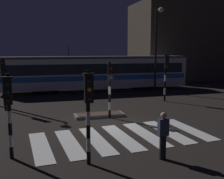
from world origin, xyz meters
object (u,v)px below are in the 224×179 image
Objects in this scene: traffic_light_kerb_mid_left at (88,104)px; pedestrian_waiting_at_kerb at (163,135)px; tram at (97,72)px; traffic_light_median_centre at (110,82)px; traffic_light_corner_near_left at (9,104)px; traffic_light_corner_far_right at (166,71)px; street_lamp_trackside_right at (157,40)px; traffic_light_corner_far_left at (4,76)px.

traffic_light_kerb_mid_left is 1.88× the size of pedestrian_waiting_at_kerb.
pedestrian_waiting_at_kerb is (-1.30, -16.43, -0.87)m from tram.
traffic_light_median_centre is at bearing 92.44° from pedestrian_waiting_at_kerb.
pedestrian_waiting_at_kerb is at bearing -15.44° from traffic_light_corner_near_left.
traffic_light_corner_near_left is at bearing -140.67° from traffic_light_corner_far_right.
traffic_light_kerb_mid_left is 1.01× the size of traffic_light_median_centre.
street_lamp_trackside_right is 15.86m from pedestrian_waiting_at_kerb.
traffic_light_kerb_mid_left is at bearing 175.40° from pedestrian_waiting_at_kerb.
traffic_light_corner_far_left is at bearing -138.09° from tram.
street_lamp_trackside_right is at bearing 57.28° from traffic_light_kerb_mid_left.
traffic_light_corner_far_left is 10.16m from traffic_light_kerb_mid_left.
traffic_light_corner_far_right reaches higher than pedestrian_waiting_at_kerb.
traffic_light_corner_near_left is 5.49m from pedestrian_waiting_at_kerb.
pedestrian_waiting_at_kerb is at bearing -94.51° from tram.
traffic_light_corner_far_right reaches higher than traffic_light_corner_far_left.
street_lamp_trackside_right is at bearing 73.96° from traffic_light_corner_far_right.
traffic_light_kerb_mid_left is 0.18× the size of tram.
street_lamp_trackside_right is (1.22, 4.23, 2.37)m from traffic_light_corner_far_right.
traffic_light_kerb_mid_left is 12.31m from traffic_light_corner_far_right.
street_lamp_trackside_right reaches higher than traffic_light_median_centre.
traffic_light_corner_far_right is at bearing 34.99° from traffic_light_median_centre.
traffic_light_corner_far_right is (11.24, 0.10, 0.09)m from traffic_light_corner_far_left.
traffic_light_kerb_mid_left is at bearing -25.43° from traffic_light_corner_near_left.
traffic_light_corner_far_right reaches higher than traffic_light_kerb_mid_left.
traffic_light_corner_far_left reaches higher than traffic_light_kerb_mid_left.
traffic_light_median_centre is at bearing -129.43° from street_lamp_trackside_right.
traffic_light_median_centre is (4.92, 4.67, 0.09)m from traffic_light_corner_near_left.
traffic_light_corner_near_left is 0.87× the size of traffic_light_corner_far_right.
traffic_light_corner_far_left is at bearing 122.43° from pedestrian_waiting_at_kerb.
traffic_light_median_centre is at bearing -145.01° from traffic_light_corner_far_right.
traffic_light_corner_far_right is (7.68, 9.61, 0.20)m from traffic_light_kerb_mid_left.
street_lamp_trackside_right is 0.43× the size of tram.
pedestrian_waiting_at_kerb is (-5.07, -9.82, -1.45)m from traffic_light_corner_far_right.
traffic_light_corner_far_right is 5.00m from street_lamp_trackside_right.
street_lamp_trackside_right is (8.89, 13.84, 2.57)m from traffic_light_kerb_mid_left.
traffic_light_corner_near_left is at bearing -132.24° from street_lamp_trackside_right.
street_lamp_trackside_right is at bearing 50.57° from traffic_light_median_centre.
tram is at bearing 154.47° from street_lamp_trackside_right.
traffic_light_corner_near_left is 0.95× the size of traffic_light_kerb_mid_left.
traffic_light_corner_far_right is at bearing 62.72° from pedestrian_waiting_at_kerb.
traffic_light_corner_far_left is 11.60m from pedestrian_waiting_at_kerb.
pedestrian_waiting_at_kerb is at bearing -4.60° from traffic_light_kerb_mid_left.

